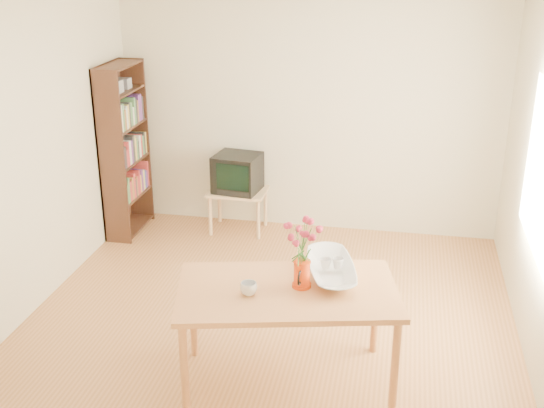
% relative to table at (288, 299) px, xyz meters
% --- Properties ---
extents(room, '(4.50, 4.50, 4.50)m').
position_rel_table_xyz_m(room, '(-0.26, 0.60, 0.63)').
color(room, '#A66A3B').
rests_on(room, ground).
extents(table, '(1.64, 1.16, 0.75)m').
position_rel_table_xyz_m(table, '(0.00, 0.00, 0.00)').
color(table, '#BC7440').
rests_on(table, ground).
extents(tv_stand, '(0.60, 0.45, 0.46)m').
position_rel_table_xyz_m(tv_stand, '(-0.99, 2.57, -0.29)').
color(tv_stand, tan).
rests_on(tv_stand, ground).
extents(bookshelf, '(0.28, 0.70, 1.80)m').
position_rel_table_xyz_m(bookshelf, '(-2.13, 2.35, 0.17)').
color(bookshelf, black).
rests_on(bookshelf, ground).
extents(pitcher, '(0.13, 0.21, 0.20)m').
position_rel_table_xyz_m(pitcher, '(0.09, 0.05, 0.16)').
color(pitcher, '#ED410D').
rests_on(pitcher, table).
extents(flowers, '(0.22, 0.22, 0.31)m').
position_rel_table_xyz_m(flowers, '(0.09, 0.05, 0.42)').
color(flowers, '#C72E4F').
rests_on(flowers, pitcher).
extents(mug, '(0.16, 0.16, 0.09)m').
position_rel_table_xyz_m(mug, '(-0.24, -0.13, 0.12)').
color(mug, white).
rests_on(mug, table).
extents(bowl, '(0.58, 0.58, 0.45)m').
position_rel_table_xyz_m(bowl, '(0.26, 0.28, 0.30)').
color(bowl, white).
rests_on(bowl, table).
extents(teacup_a, '(0.10, 0.10, 0.06)m').
position_rel_table_xyz_m(teacup_a, '(0.22, 0.28, 0.26)').
color(teacup_a, white).
rests_on(teacup_a, bowl).
extents(teacup_b, '(0.10, 0.10, 0.07)m').
position_rel_table_xyz_m(teacup_b, '(0.31, 0.30, 0.26)').
color(teacup_b, white).
rests_on(teacup_b, bowl).
extents(television, '(0.50, 0.48, 0.39)m').
position_rel_table_xyz_m(television, '(-0.99, 2.58, -0.01)').
color(television, black).
rests_on(television, tv_stand).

